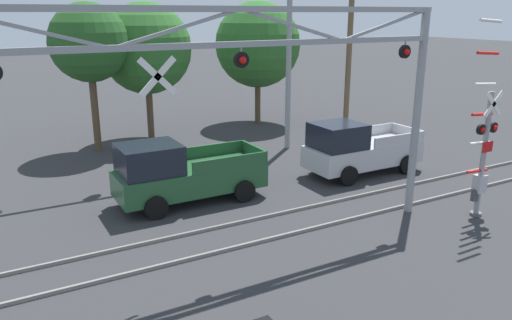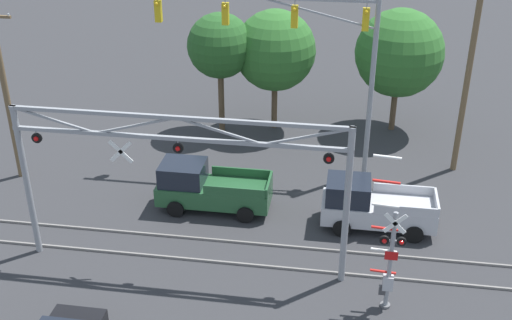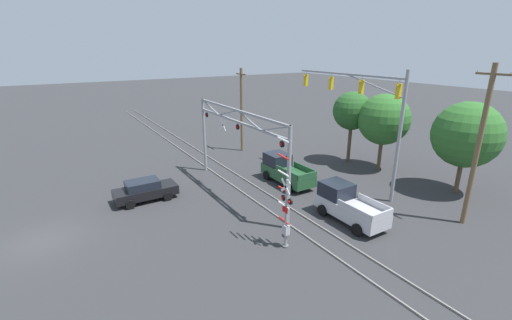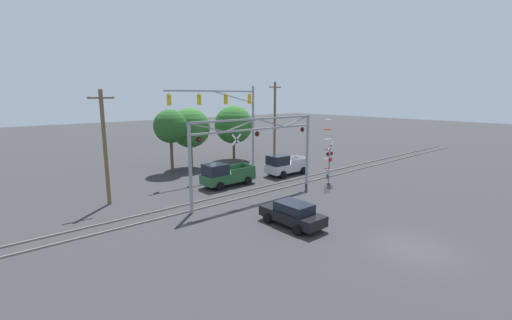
% 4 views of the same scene
% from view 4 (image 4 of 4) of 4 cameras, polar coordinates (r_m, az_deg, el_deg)
% --- Properties ---
extents(ground_plane, '(200.00, 200.00, 0.00)m').
position_cam_4_polar(ground_plane, '(20.47, 24.69, -13.23)').
color(ground_plane, '#303033').
extents(rail_track_near, '(80.00, 0.08, 0.10)m').
position_cam_4_polar(rail_track_near, '(27.80, -0.20, -5.83)').
color(rail_track_near, gray).
rests_on(rail_track_near, ground_plane).
extents(rail_track_far, '(80.00, 0.08, 0.10)m').
position_cam_4_polar(rail_track_far, '(28.86, -2.07, -5.21)').
color(rail_track_far, gray).
rests_on(rail_track_far, ground_plane).
extents(crossing_gantry, '(12.20, 0.28, 6.25)m').
position_cam_4_polar(crossing_gantry, '(26.68, 0.17, 2.86)').
color(crossing_gantry, gray).
rests_on(crossing_gantry, ground_plane).
extents(crossing_signal_mast, '(1.35, 0.35, 5.96)m').
position_cam_4_polar(crossing_signal_mast, '(31.64, 12.07, -0.31)').
color(crossing_signal_mast, gray).
rests_on(crossing_signal_mast, ground_plane).
extents(traffic_signal_span, '(10.44, 0.39, 8.98)m').
position_cam_4_polar(traffic_signal_span, '(35.66, -3.73, 7.97)').
color(traffic_signal_span, gray).
rests_on(traffic_signal_span, ground_plane).
extents(pickup_truck_lead, '(4.93, 2.08, 2.13)m').
position_cam_4_polar(pickup_truck_lead, '(30.52, -5.14, -2.51)').
color(pickup_truck_lead, '#23512D').
rests_on(pickup_truck_lead, ground_plane).
extents(pickup_truck_following, '(4.70, 2.08, 2.13)m').
position_cam_4_polar(pickup_truck_following, '(34.74, 4.81, -0.88)').
color(pickup_truck_following, '#B7B7BC').
rests_on(pickup_truck_following, ground_plane).
extents(sedan_waiting, '(2.01, 4.27, 1.50)m').
position_cam_4_polar(sedan_waiting, '(21.55, 6.10, -8.87)').
color(sedan_waiting, black).
rests_on(sedan_waiting, ground_plane).
extents(utility_pole_left, '(1.80, 0.28, 8.40)m').
position_cam_4_polar(utility_pole_left, '(27.04, -23.88, 2.09)').
color(utility_pole_left, brown).
rests_on(utility_pole_left, ground_plane).
extents(utility_pole_right, '(1.80, 0.28, 9.52)m').
position_cam_4_polar(utility_pole_right, '(41.14, 3.14, 6.43)').
color(utility_pole_right, brown).
rests_on(utility_pole_right, ground_plane).
extents(background_tree_beyond_span, '(4.35, 4.35, 6.64)m').
position_cam_4_polar(background_tree_beyond_span, '(38.43, -10.91, 5.28)').
color(background_tree_beyond_span, brown).
rests_on(background_tree_beyond_span, ground_plane).
extents(background_tree_far_left_verge, '(3.45, 3.45, 6.59)m').
position_cam_4_polar(background_tree_far_left_verge, '(36.29, -14.08, 5.44)').
color(background_tree_far_left_verge, brown).
rests_on(background_tree_far_left_verge, ground_plane).
extents(background_tree_far_right_verge, '(4.69, 4.69, 6.75)m').
position_cam_4_polar(background_tree_far_right_verge, '(42.63, -3.76, 5.89)').
color(background_tree_far_right_verge, brown).
rests_on(background_tree_far_right_verge, ground_plane).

